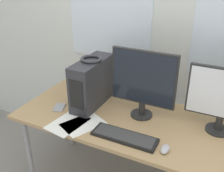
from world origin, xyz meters
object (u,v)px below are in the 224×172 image
(keyboard, at_px, (124,137))
(cell_phone, at_px, (59,107))
(pc_tower, at_px, (92,83))
(monitor_right_near, at_px, (224,98))
(monitor_main, at_px, (143,82))
(mouse, at_px, (165,149))
(headphones, at_px, (91,59))

(keyboard, xyz_separation_m, cell_phone, (-0.63, 0.13, -0.01))
(pc_tower, bearing_deg, cell_phone, -138.65)
(monitor_right_near, xyz_separation_m, cell_phone, (-1.19, -0.23, -0.26))
(pc_tower, relative_size, cell_phone, 3.19)
(monitor_main, bearing_deg, pc_tower, -179.40)
(monitor_main, xyz_separation_m, keyboard, (-0.00, -0.32, -0.28))
(keyboard, height_order, mouse, mouse)
(keyboard, bearing_deg, monitor_main, 89.38)
(mouse, distance_m, cell_phone, 0.93)
(keyboard, bearing_deg, pc_tower, 143.86)
(monitor_main, bearing_deg, headphones, -179.52)
(cell_phone, bearing_deg, monitor_right_near, -8.50)
(pc_tower, distance_m, monitor_right_near, 0.98)
(pc_tower, xyz_separation_m, monitor_main, (0.43, 0.00, 0.10))
(monitor_right_near, height_order, keyboard, monitor_right_near)
(monitor_main, relative_size, monitor_right_near, 1.08)
(cell_phone, bearing_deg, pc_tower, 21.70)
(pc_tower, relative_size, keyboard, 1.03)
(pc_tower, bearing_deg, mouse, -24.33)
(headphones, bearing_deg, keyboard, -36.21)
(mouse, relative_size, cell_phone, 0.67)
(pc_tower, height_order, headphones, headphones)
(keyboard, bearing_deg, mouse, -1.85)
(monitor_main, height_order, monitor_right_near, monitor_main)
(headphones, bearing_deg, mouse, -24.38)
(pc_tower, height_order, monitor_main, monitor_main)
(pc_tower, height_order, cell_phone, pc_tower)
(monitor_right_near, relative_size, cell_phone, 3.37)
(headphones, distance_m, monitor_main, 0.44)
(monitor_right_near, height_order, cell_phone, monitor_right_near)
(headphones, height_order, cell_phone, headphones)
(headphones, xyz_separation_m, cell_phone, (-0.21, -0.18, -0.39))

